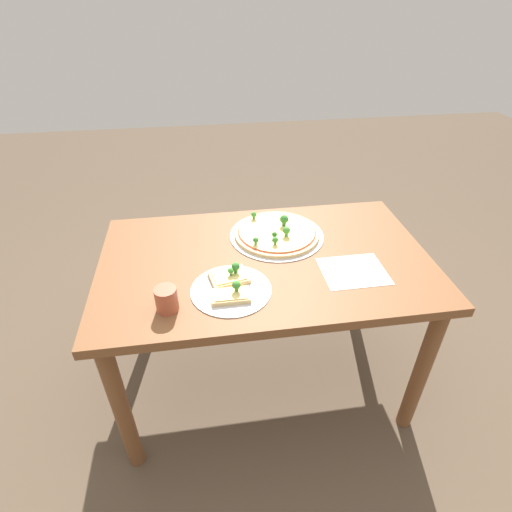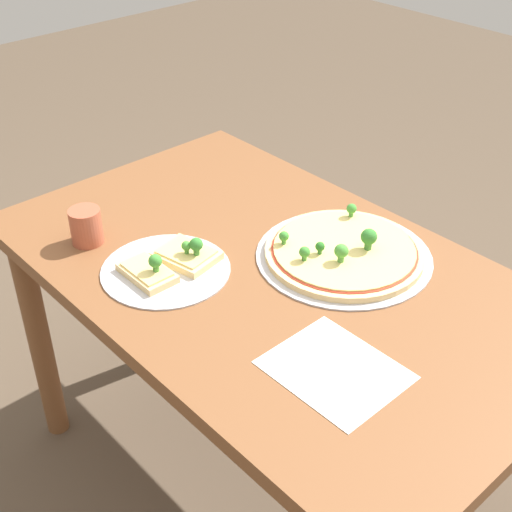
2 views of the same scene
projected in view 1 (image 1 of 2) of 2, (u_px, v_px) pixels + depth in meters
The scene contains 6 objects.
ground_plane at pixel (263, 378), 1.91m from camera, with size 8.00×8.00×0.00m, color brown.
dining_table at pixel (265, 278), 1.56m from camera, with size 1.24×0.75×0.71m.
pizza_tray_whole at pixel (277, 233), 1.62m from camera, with size 0.38×0.38×0.07m.
pizza_tray_slice at pixel (231, 286), 1.35m from camera, with size 0.27×0.27×0.06m.
drinking_cup at pixel (166, 299), 1.25m from camera, with size 0.07×0.07×0.08m, color #AD5138.
paper_menu at pixel (353, 271), 1.44m from camera, with size 0.23×0.19×0.00m, color white.
Camera 1 is at (-0.21, -1.21, 1.58)m, focal length 28.00 mm.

